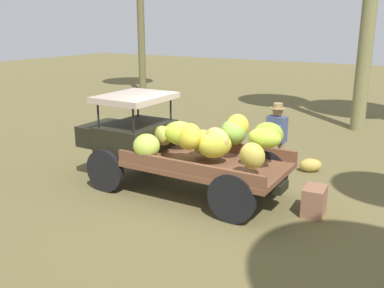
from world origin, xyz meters
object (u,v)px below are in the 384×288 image
wooden_crate (314,201)px  loose_banana_bunch (310,165)px  truck (175,144)px  farmer (276,136)px

wooden_crate → loose_banana_bunch: wooden_crate is taller
loose_banana_bunch → truck: bearing=50.7°
farmer → wooden_crate: (-1.29, 1.46, -0.69)m
farmer → loose_banana_bunch: size_ratio=3.29×
wooden_crate → loose_banana_bunch: size_ratio=1.06×
wooden_crate → loose_banana_bunch: (0.72, -2.26, -0.11)m
wooden_crate → loose_banana_bunch: bearing=-72.3°
farmer → loose_banana_bunch: (-0.57, -0.80, -0.79)m
truck → farmer: bearing=-131.6°
farmer → truck: bearing=-33.0°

